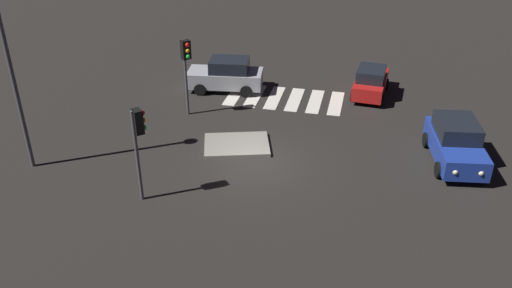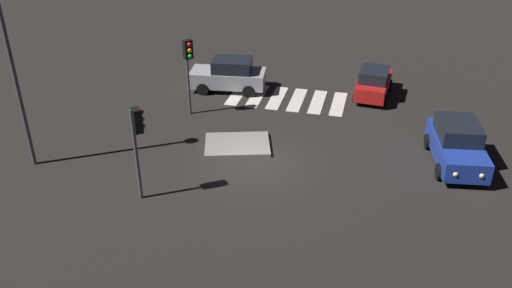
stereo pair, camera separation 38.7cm
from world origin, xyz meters
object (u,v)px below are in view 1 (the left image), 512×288
at_px(traffic_light_east, 186,59).
at_px(street_lamp, 3,37).
at_px(traffic_light_north, 138,133).
at_px(traffic_island, 237,145).
at_px(car_silver, 226,75).
at_px(car_blue, 456,143).
at_px(car_red, 371,82).

distance_m(traffic_light_east, street_lamp, 8.67).
bearing_deg(traffic_light_east, street_lamp, -85.66).
relative_size(traffic_light_north, street_lamp, 0.44).
xyz_separation_m(traffic_island, car_silver, (2.29, -6.48, 0.83)).
bearing_deg(traffic_light_east, car_blue, 33.83).
relative_size(traffic_island, street_lamp, 0.40).
bearing_deg(traffic_light_east, traffic_island, 2.03).
distance_m(traffic_island, car_silver, 6.92).
xyz_separation_m(car_blue, street_lamp, (18.10, 4.52, 4.94)).
bearing_deg(car_red, street_lamp, 133.49).
distance_m(car_blue, street_lamp, 19.30).
xyz_separation_m(car_silver, car_red, (-8.16, -1.08, -0.10)).
distance_m(car_blue, traffic_light_north, 13.68).
height_order(traffic_island, car_red, car_red).
distance_m(traffic_island, car_blue, 9.84).
bearing_deg(car_silver, car_red, -179.47).
bearing_deg(car_red, traffic_island, 147.31).
xyz_separation_m(traffic_island, street_lamp, (8.33, 3.68, 5.79)).
distance_m(car_blue, traffic_light_east, 13.37).
xyz_separation_m(car_red, traffic_light_east, (9.15, 4.77, 2.27)).
bearing_deg(car_blue, traffic_island, -93.15).
relative_size(car_silver, car_red, 1.13).
relative_size(car_silver, street_lamp, 0.51).
relative_size(traffic_island, car_red, 0.90).
height_order(car_blue, car_red, car_blue).
relative_size(car_blue, traffic_light_north, 1.18).
bearing_deg(street_lamp, traffic_light_east, -127.97).
relative_size(car_red, traffic_light_east, 0.97).
height_order(car_silver, car_red, car_silver).
xyz_separation_m(car_red, traffic_light_north, (8.35, 12.46, 2.13)).
bearing_deg(street_lamp, traffic_light_north, 168.21).
bearing_deg(street_lamp, car_silver, -120.73).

